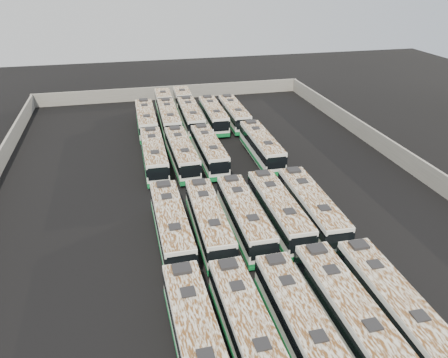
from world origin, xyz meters
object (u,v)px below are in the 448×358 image
(bus_front_left, at_px, (248,330))
(bus_midback_far_right, at_px, (261,146))
(bus_front_center, at_px, (300,323))
(bus_midfront_center, at_px, (244,217))
(bus_midback_left, at_px, (182,153))
(bus_midback_far_left, at_px, (154,155))
(bus_back_far_right, at_px, (234,114))
(bus_back_right, at_px, (213,115))
(bus_midfront_left, at_px, (209,221))
(bus_midfront_far_right, at_px, (311,207))
(bus_back_far_left, at_px, (146,120))
(bus_midfront_far_left, at_px, (171,225))
(bus_midback_center, at_px, (209,150))
(bus_front_far_right, at_px, (392,305))
(bus_back_left, at_px, (167,112))
(bus_midfront_right, at_px, (278,211))
(bus_front_right, at_px, (347,313))
(bus_back_center, at_px, (188,110))
(bus_front_far_left, at_px, (197,339))

(bus_front_left, xyz_separation_m, bus_midback_far_right, (9.48, 27.26, 0.04))
(bus_front_center, height_order, bus_midfront_center, bus_midfront_center)
(bus_midfront_center, bearing_deg, bus_midback_left, 102.40)
(bus_midback_far_left, xyz_separation_m, bus_back_far_right, (12.53, 12.47, -0.04))
(bus_back_right, xyz_separation_m, bus_back_far_right, (3.05, 0.02, -0.02))
(bus_midfront_left, height_order, bus_back_far_right, bus_midfront_left)
(bus_front_center, xyz_separation_m, bus_midfront_far_right, (6.19, 12.64, 0.07))
(bus_midfront_center, bearing_deg, bus_back_far_left, 103.10)
(bus_midfront_far_left, bearing_deg, bus_back_right, 70.53)
(bus_midback_center, bearing_deg, bus_midback_far_right, -2.12)
(bus_front_far_right, xyz_separation_m, bus_midback_left, (-9.49, 27.39, 0.00))
(bus_midfront_left, relative_size, bus_midback_far_right, 0.98)
(bus_front_center, height_order, bus_midfront_left, bus_midfront_left)
(bus_midback_far_right, bearing_deg, bus_midfront_left, -121.43)
(bus_midback_far_left, height_order, bus_back_left, bus_midback_far_left)
(bus_front_left, height_order, bus_midback_far_right, bus_midback_far_right)
(bus_midback_far_left, bearing_deg, bus_front_left, -82.91)
(bus_front_far_right, distance_m, bus_midfront_right, 13.07)
(bus_front_right, xyz_separation_m, bus_back_center, (-3.17, 43.07, -0.01))
(bus_midback_far_left, height_order, bus_back_center, bus_back_center)
(bus_front_far_left, xyz_separation_m, bus_midback_center, (6.30, 27.47, -0.04))
(bus_midfront_far_right, distance_m, bus_back_far_right, 27.52)
(bus_back_left, bearing_deg, bus_midfront_center, -82.98)
(bus_front_far_right, distance_m, bus_back_center, 43.51)
(bus_midfront_right, bearing_deg, bus_front_right, -89.83)
(bus_midback_far_right, bearing_deg, bus_midfront_far_left, -129.37)
(bus_front_far_right, bearing_deg, bus_midfront_left, 127.22)
(bus_front_far_left, height_order, bus_midfront_far_right, bus_midfront_far_right)
(bus_midfront_center, bearing_deg, bus_front_center, -89.90)
(bus_midfront_far_left, relative_size, bus_midback_far_right, 1.01)
(bus_midfront_far_left, height_order, bus_midfront_center, bus_midfront_far_left)
(bus_front_left, height_order, bus_front_right, bus_front_right)
(bus_midback_center, bearing_deg, bus_back_far_right, 63.17)
(bus_back_far_right, bearing_deg, bus_back_center, 155.25)
(bus_front_center, xyz_separation_m, bus_midback_far_right, (6.27, 27.44, 0.04))
(bus_midfront_center, distance_m, bus_back_far_right, 28.28)
(bus_front_left, height_order, bus_midback_left, bus_midback_left)
(bus_front_right, height_order, bus_midfront_center, bus_front_right)
(bus_midfront_center, bearing_deg, bus_midfront_far_right, 0.88)
(bus_front_far_left, bearing_deg, bus_back_right, 75.18)
(bus_midfront_far_left, xyz_separation_m, bus_midfront_right, (9.42, 0.18, -0.01))
(bus_front_right, xyz_separation_m, bus_midback_left, (-6.37, 27.40, -0.04))
(bus_midfront_center, distance_m, bus_midback_far_left, 16.39)
(bus_midfront_right, distance_m, bus_back_far_right, 27.54)
(bus_front_far_left, xyz_separation_m, bus_back_far_left, (0.02, 39.92, 0.02))
(bus_midback_far_left, bearing_deg, bus_midfront_far_left, -89.04)
(bus_midfront_left, distance_m, bus_back_far_left, 27.69)
(bus_midfront_left, bearing_deg, bus_midback_far_right, 58.40)
(bus_front_left, bearing_deg, bus_front_right, -2.12)
(bus_front_right, bearing_deg, bus_back_far_right, 84.94)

